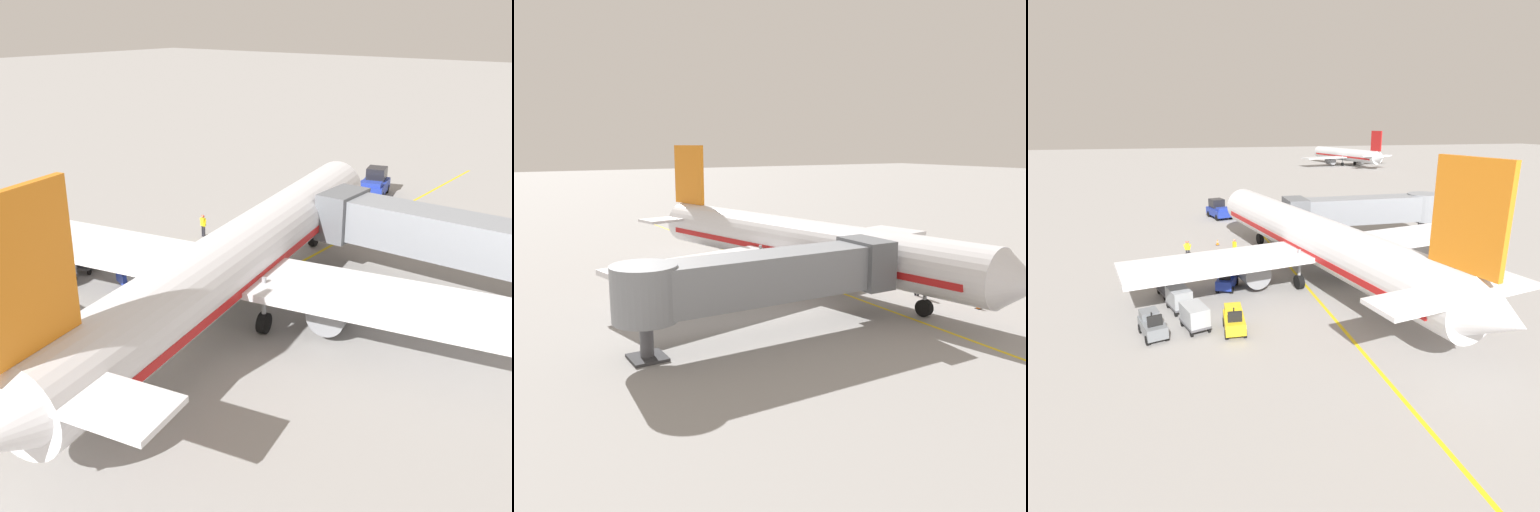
{
  "view_description": "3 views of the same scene",
  "coord_description": "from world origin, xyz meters",
  "views": [
    {
      "loc": [
        20.66,
        -24.42,
        15.46
      ],
      "look_at": [
        0.45,
        2.19,
        2.29
      ],
      "focal_mm": 43.3,
      "sensor_mm": 36.0,
      "label": 1
    },
    {
      "loc": [
        24.77,
        35.29,
        10.79
      ],
      "look_at": [
        3.53,
        -0.6,
        2.38
      ],
      "focal_mm": 39.23,
      "sensor_mm": 36.0,
      "label": 2
    },
    {
      "loc": [
        -9.59,
        -32.57,
        12.13
      ],
      "look_at": [
        -1.5,
        -0.98,
        2.23
      ],
      "focal_mm": 30.84,
      "sensor_mm": 36.0,
      "label": 3
    }
  ],
  "objects": [
    {
      "name": "ground_crew_wing_walker",
      "position": [
        -8.55,
        7.59,
        0.95
      ],
      "size": [
        0.73,
        0.3,
        1.69
      ],
      "color": "#232328",
      "rests_on": "ground"
    },
    {
      "name": "gate_lead_in_line",
      "position": [
        0.0,
        0.0,
        0.0
      ],
      "size": [
        0.24,
        80.0,
        0.01
      ],
      "primitive_type": "cube",
      "color": "gold",
      "rests_on": "ground"
    },
    {
      "name": "baggage_cart_second_in_train",
      "position": [
        -9.63,
        -4.38,
        0.95
      ],
      "size": [
        1.89,
        2.97,
        1.58
      ],
      "color": "#4C4C51",
      "rests_on": "ground"
    },
    {
      "name": "parked_airliner",
      "position": [
        1.22,
        -0.32,
        3.19
      ],
      "size": [
        30.44,
        37.14,
        10.63
      ],
      "color": "silver",
      "rests_on": "ground"
    },
    {
      "name": "distant_taxiing_airliner",
      "position": [
        41.38,
        92.27,
        3.03
      ],
      "size": [
        28.9,
        35.22,
        10.1
      ],
      "color": "silver",
      "rests_on": "ground"
    },
    {
      "name": "baggage_cart_third_in_train",
      "position": [
        -8.78,
        -7.53,
        0.95
      ],
      "size": [
        1.89,
        2.97,
        1.58
      ],
      "color": "#4C4C51",
      "rests_on": "ground"
    },
    {
      "name": "baggage_tug_trailing",
      "position": [
        -5.97,
        -1.06,
        0.71
      ],
      "size": [
        2.0,
        2.76,
        1.62
      ],
      "color": "#1E339E",
      "rests_on": "ground"
    },
    {
      "name": "jet_bridge",
      "position": [
        9.65,
        8.97,
        3.46
      ],
      "size": [
        16.89,
        3.5,
        4.98
      ],
      "color": "gray",
      "rests_on": "ground"
    },
    {
      "name": "ground_crew_loader",
      "position": [
        -4.23,
        7.12,
        0.95
      ],
      "size": [
        0.36,
        0.7,
        1.69
      ],
      "color": "#232328",
      "rests_on": "ground"
    },
    {
      "name": "pushback_tractor",
      "position": [
        -3.65,
        25.32,
        1.1
      ],
      "size": [
        3.32,
        4.83,
        2.4
      ],
      "color": "#1E339E",
      "rests_on": "ground"
    },
    {
      "name": "baggage_cart_front",
      "position": [
        -10.3,
        -1.53,
        0.95
      ],
      "size": [
        1.89,
        2.97,
        1.58
      ],
      "color": "#4C4C51",
      "rests_on": "ground"
    },
    {
      "name": "baggage_tug_spare",
      "position": [
        -6.5,
        -8.34,
        0.71
      ],
      "size": [
        1.4,
        2.56,
        1.62
      ],
      "color": "gold",
      "rests_on": "ground"
    },
    {
      "name": "safety_cone_nose_left",
      "position": [
        -5.37,
        11.61,
        0.29
      ],
      "size": [
        0.36,
        0.36,
        0.59
      ],
      "color": "black",
      "rests_on": "ground"
    },
    {
      "name": "baggage_tug_lead",
      "position": [
        -11.27,
        -7.79,
        0.71
      ],
      "size": [
        1.85,
        2.73,
        1.62
      ],
      "color": "slate",
      "rests_on": "ground"
    },
    {
      "name": "ground_plane",
      "position": [
        0.0,
        0.0,
        0.0
      ],
      "size": [
        400.0,
        400.0,
        0.0
      ],
      "primitive_type": "plane",
      "color": "gray"
    }
  ]
}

